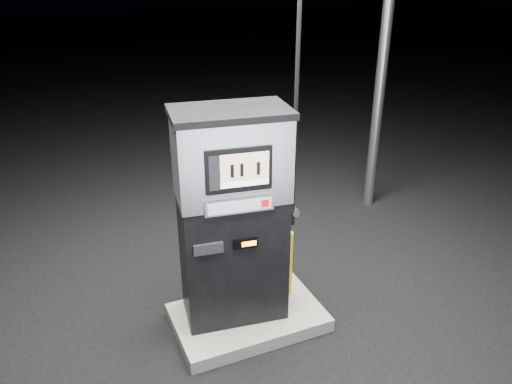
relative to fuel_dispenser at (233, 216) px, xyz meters
name	(u,v)px	position (x,y,z in m)	size (l,w,h in m)	color
ground	(248,323)	(0.12, -0.10, -1.31)	(80.00, 80.00, 0.00)	black
pump_island	(248,317)	(0.12, -0.10, -1.24)	(1.60, 1.00, 0.15)	slate
fuel_dispenser	(233,216)	(0.00, 0.00, 0.00)	(1.29, 0.82, 4.70)	black
bollard_left	(199,292)	(-0.43, -0.15, -0.70)	(0.12, 0.12, 0.92)	#D8BE0C
bollard_right	(288,264)	(0.67, 0.05, -0.77)	(0.11, 0.11, 0.79)	#D8BE0C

